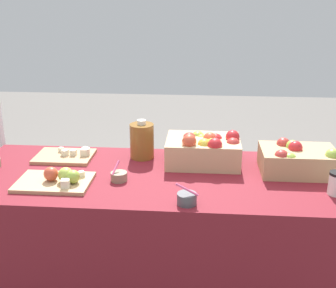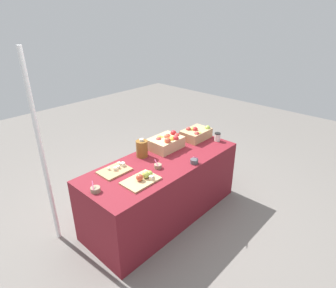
{
  "view_description": "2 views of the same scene",
  "coord_description": "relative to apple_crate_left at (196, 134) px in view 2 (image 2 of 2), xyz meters",
  "views": [
    {
      "loc": [
        0.24,
        -1.98,
        1.61
      ],
      "look_at": [
        0.08,
        -0.02,
        0.91
      ],
      "focal_mm": 46.02,
      "sensor_mm": 36.0,
      "label": 1
    },
    {
      "loc": [
        -2.0,
        -1.93,
        2.23
      ],
      "look_at": [
        0.05,
        -0.04,
        0.94
      ],
      "focal_mm": 30.23,
      "sensor_mm": 36.0,
      "label": 2
    }
  ],
  "objects": [
    {
      "name": "ground_plane",
      "position": [
        -0.73,
        -0.09,
        -0.81
      ],
      "size": [
        10.0,
        10.0,
        0.0
      ],
      "primitive_type": "plane",
      "color": "slate"
    },
    {
      "name": "table",
      "position": [
        -0.73,
        -0.09,
        -0.44
      ],
      "size": [
        1.9,
        0.76,
        0.74
      ],
      "primitive_type": "cube",
      "color": "maroon",
      "rests_on": "ground_plane"
    },
    {
      "name": "apple_crate_left",
      "position": [
        0.0,
        0.0,
        0.0
      ],
      "size": [
        0.38,
        0.26,
        0.17
      ],
      "color": "tan",
      "rests_on": "table"
    },
    {
      "name": "apple_crate_middle",
      "position": [
        -0.47,
        0.09,
        0.01
      ],
      "size": [
        0.39,
        0.29,
        0.19
      ],
      "color": "tan",
      "rests_on": "table"
    },
    {
      "name": "cutting_board_front",
      "position": [
        -1.17,
        -0.24,
        -0.04
      ],
      "size": [
        0.35,
        0.24,
        0.09
      ],
      "color": "tan",
      "rests_on": "table"
    },
    {
      "name": "cutting_board_back",
      "position": [
        -1.23,
        0.1,
        -0.06
      ],
      "size": [
        0.31,
        0.23,
        0.06
      ],
      "color": "tan",
      "rests_on": "table"
    },
    {
      "name": "sample_bowl_near",
      "position": [
        -0.89,
        -0.17,
        -0.05
      ],
      "size": [
        0.08,
        0.08,
        0.09
      ],
      "color": "gray",
      "rests_on": "table"
    },
    {
      "name": "sample_bowl_mid",
      "position": [
        -0.54,
        -0.39,
        -0.04
      ],
      "size": [
        0.1,
        0.09,
        0.11
      ],
      "color": "#4C4C51",
      "rests_on": "table"
    },
    {
      "name": "sample_bowl_far",
      "position": [
        -1.58,
        -0.06,
        -0.05
      ],
      "size": [
        0.09,
        0.09,
        0.1
      ],
      "color": "gray",
      "rests_on": "table"
    },
    {
      "name": "cider_jug",
      "position": [
        -0.81,
        0.15,
        0.03
      ],
      "size": [
        0.13,
        0.13,
        0.22
      ],
      "color": "brown",
      "rests_on": "table"
    },
    {
      "name": "coffee_cup",
      "position": [
        0.13,
        -0.24,
        -0.02
      ],
      "size": [
        0.08,
        0.08,
        0.11
      ],
      "color": "silver",
      "rests_on": "table"
    },
    {
      "name": "tent_pole",
      "position": [
        -1.78,
        0.48,
        0.19
      ],
      "size": [
        0.04,
        0.04,
        2.0
      ],
      "primitive_type": "cylinder",
      "color": "white",
      "rests_on": "ground_plane"
    }
  ]
}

